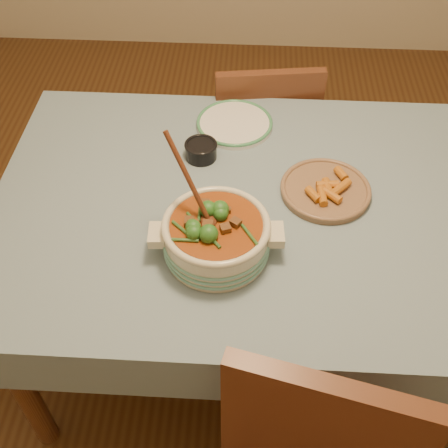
# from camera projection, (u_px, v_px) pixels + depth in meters

# --- Properties ---
(floor) EXTENTS (4.50, 4.50, 0.00)m
(floor) POSITION_uv_depth(u_px,v_px,m) (260.00, 338.00, 2.23)
(floor) COLOR #452713
(floor) RESTS_ON ground
(dining_table) EXTENTS (1.68, 1.08, 0.76)m
(dining_table) POSITION_uv_depth(u_px,v_px,m) (270.00, 224.00, 1.74)
(dining_table) COLOR brown
(dining_table) RESTS_ON floor
(stew_casserole) EXTENTS (0.36, 0.30, 0.34)m
(stew_casserole) POSITION_uv_depth(u_px,v_px,m) (216.00, 234.00, 1.49)
(stew_casserole) COLOR beige
(stew_casserole) RESTS_ON dining_table
(white_plate) EXTENTS (0.30, 0.30, 0.02)m
(white_plate) POSITION_uv_depth(u_px,v_px,m) (235.00, 123.00, 1.91)
(white_plate) COLOR silver
(white_plate) RESTS_ON dining_table
(condiment_bowl) EXTENTS (0.11, 0.11, 0.06)m
(condiment_bowl) POSITION_uv_depth(u_px,v_px,m) (201.00, 150.00, 1.79)
(condiment_bowl) COLOR black
(condiment_bowl) RESTS_ON dining_table
(fried_plate) EXTENTS (0.34, 0.34, 0.05)m
(fried_plate) POSITION_uv_depth(u_px,v_px,m) (326.00, 189.00, 1.69)
(fried_plate) COLOR #816147
(fried_plate) RESTS_ON dining_table
(chair_far) EXTENTS (0.45, 0.45, 0.85)m
(chair_far) POSITION_uv_depth(u_px,v_px,m) (262.00, 137.00, 2.32)
(chair_far) COLOR brown
(chair_far) RESTS_ON floor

